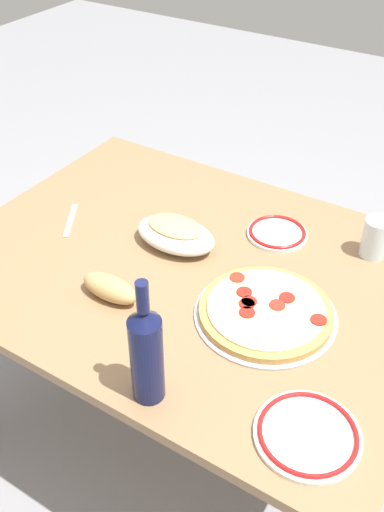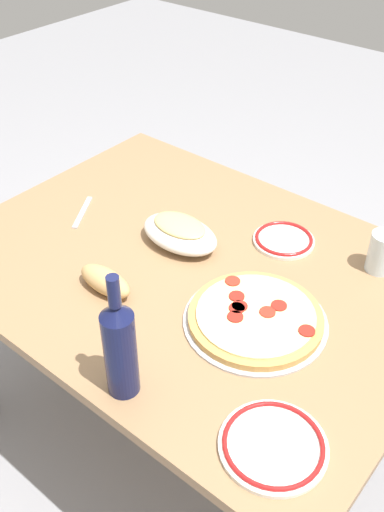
{
  "view_description": "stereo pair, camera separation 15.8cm",
  "coord_description": "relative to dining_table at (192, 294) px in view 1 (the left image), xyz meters",
  "views": [
    {
      "loc": [
        -0.66,
        1.05,
        1.73
      ],
      "look_at": [
        0.0,
        0.0,
        0.76
      ],
      "focal_mm": 40.98,
      "sensor_mm": 36.0,
      "label": 1
    },
    {
      "loc": [
        -0.79,
        0.96,
        1.73
      ],
      "look_at": [
        0.0,
        0.0,
        0.76
      ],
      "focal_mm": 40.98,
      "sensor_mm": 36.0,
      "label": 2
    }
  ],
  "objects": [
    {
      "name": "fork_left",
      "position": [
        0.42,
        0.02,
        0.11
      ],
      "size": [
        0.1,
        0.15,
        0.0
      ],
      "primitive_type": "cube",
      "rotation": [
        0.0,
        0.0,
        5.27
      ],
      "color": "#B7B7BC",
      "rests_on": "dining_table"
    },
    {
      "name": "wine_bottle",
      "position": [
        -0.16,
        0.42,
        0.24
      ],
      "size": [
        0.07,
        0.07,
        0.31
      ],
      "color": "#141942",
      "rests_on": "dining_table"
    },
    {
      "name": "water_glass",
      "position": [
        -0.4,
        -0.31,
        0.17
      ],
      "size": [
        0.07,
        0.07,
        0.11
      ],
      "primitive_type": "cylinder",
      "color": "silver",
      "rests_on": "dining_table"
    },
    {
      "name": "ground_plane",
      "position": [
        0.0,
        0.0,
        -0.62
      ],
      "size": [
        8.0,
        8.0,
        0.0
      ],
      "primitive_type": "plane",
      "color": "gray",
      "rests_on": "ground"
    },
    {
      "name": "side_plate_far",
      "position": [
        -0.49,
        0.34,
        0.12
      ],
      "size": [
        0.22,
        0.22,
        0.02
      ],
      "color": "white",
      "rests_on": "dining_table"
    },
    {
      "name": "baked_pasta_dish",
      "position": [
        0.09,
        -0.05,
        0.15
      ],
      "size": [
        0.24,
        0.15,
        0.08
      ],
      "color": "white",
      "rests_on": "dining_table"
    },
    {
      "name": "side_plate_near",
      "position": [
        -0.14,
        -0.25,
        0.12
      ],
      "size": [
        0.18,
        0.18,
        0.02
      ],
      "color": "white",
      "rests_on": "dining_table"
    },
    {
      "name": "dining_table",
      "position": [
        0.0,
        0.0,
        0.0
      ],
      "size": [
        1.32,
        0.99,
        0.73
      ],
      "color": "#93704C",
      "rests_on": "ground"
    },
    {
      "name": "bread_loaf",
      "position": [
        0.11,
        0.22,
        0.14
      ],
      "size": [
        0.16,
        0.07,
        0.06
      ],
      "primitive_type": "ellipsoid",
      "color": "tan",
      "rests_on": "dining_table"
    },
    {
      "name": "pepperoni_pizza",
      "position": [
        -0.26,
        0.07,
        0.12
      ],
      "size": [
        0.35,
        0.35,
        0.03
      ],
      "color": "#B7B7BC",
      "rests_on": "dining_table"
    }
  ]
}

